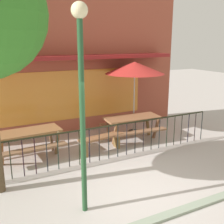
% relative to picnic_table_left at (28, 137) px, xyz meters
% --- Properties ---
extents(ground, '(40.00, 40.00, 0.00)m').
position_rel_picnic_table_left_xyz_m(ground, '(1.67, -3.05, -0.61)').
color(ground, '#B5ADA8').
extents(pub_storefront, '(8.79, 1.30, 4.76)m').
position_rel_picnic_table_left_xyz_m(pub_storefront, '(1.67, 1.77, 1.76)').
color(pub_storefront, brown).
rests_on(pub_storefront, ground).
extents(patio_fence_front, '(7.41, 0.04, 0.97)m').
position_rel_picnic_table_left_xyz_m(patio_fence_front, '(1.67, -1.10, 0.05)').
color(patio_fence_front, black).
rests_on(patio_fence_front, ground).
extents(picnic_table_left, '(1.87, 1.46, 0.79)m').
position_rel_picnic_table_left_xyz_m(picnic_table_left, '(0.00, 0.00, 0.00)').
color(picnic_table_left, '#94633A').
rests_on(picnic_table_left, ground).
extents(picnic_table_right, '(1.89, 1.49, 0.79)m').
position_rel_picnic_table_left_xyz_m(picnic_table_right, '(3.32, -0.08, 0.00)').
color(picnic_table_right, '#8F5F3C').
rests_on(picnic_table_right, ground).
extents(patio_umbrella, '(2.02, 2.02, 2.49)m').
position_rel_picnic_table_left_xyz_m(patio_umbrella, '(3.76, 0.55, 1.67)').
color(patio_umbrella, black).
rests_on(patio_umbrella, ground).
extents(patio_bench, '(1.43, 0.52, 0.48)m').
position_rel_picnic_table_left_xyz_m(patio_bench, '(1.98, -0.55, -0.26)').
color(patio_bench, brown).
rests_on(patio_bench, ground).
extents(street_lamp, '(0.28, 0.28, 3.80)m').
position_rel_picnic_table_left_xyz_m(street_lamp, '(0.48, -3.04, 1.88)').
color(street_lamp, '#234D2A').
rests_on(street_lamp, ground).
extents(curb_edge, '(12.31, 0.20, 0.11)m').
position_rel_picnic_table_left_xyz_m(curb_edge, '(1.67, -3.95, -0.61)').
color(curb_edge, gray).
rests_on(curb_edge, ground).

